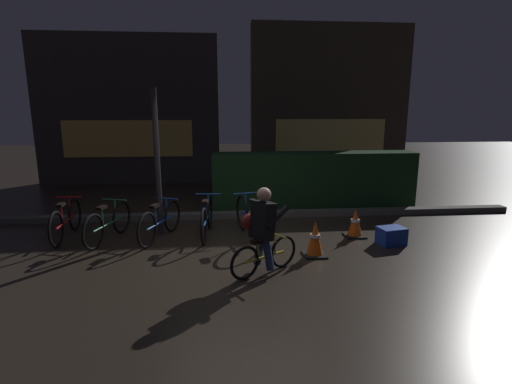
# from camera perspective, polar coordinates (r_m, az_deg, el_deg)

# --- Properties ---
(ground_plane) EXTENTS (40.00, 40.00, 0.00)m
(ground_plane) POSITION_cam_1_polar(r_m,az_deg,el_deg) (6.23, -1.36, -9.32)
(ground_plane) COLOR #2D261E
(sidewalk_curb) EXTENTS (12.00, 0.24, 0.12)m
(sidewalk_curb) POSITION_cam_1_polar(r_m,az_deg,el_deg) (8.30, -2.35, -3.37)
(sidewalk_curb) COLOR #56544F
(sidewalk_curb) RESTS_ON ground
(hedge_row) EXTENTS (4.80, 0.70, 1.28)m
(hedge_row) POSITION_cam_1_polar(r_m,az_deg,el_deg) (9.30, 8.50, 1.87)
(hedge_row) COLOR #19381C
(hedge_row) RESTS_ON ground
(storefront_left) EXTENTS (5.47, 0.54, 4.45)m
(storefront_left) POSITION_cam_1_polar(r_m,az_deg,el_deg) (12.60, -18.32, 11.28)
(storefront_left) COLOR #383330
(storefront_left) RESTS_ON ground
(storefront_right) EXTENTS (5.28, 0.54, 4.98)m
(storefront_right) POSITION_cam_1_polar(r_m,az_deg,el_deg) (13.48, 10.82, 12.82)
(storefront_right) COLOR #42382D
(storefront_right) RESTS_ON ground
(street_post) EXTENTS (0.10, 0.10, 2.64)m
(street_post) POSITION_cam_1_polar(r_m,az_deg,el_deg) (7.15, -14.37, 4.06)
(street_post) COLOR #2D2D33
(street_post) RESTS_ON ground
(parked_bike_leftmost) EXTENTS (0.46, 1.55, 0.71)m
(parked_bike_leftmost) POSITION_cam_1_polar(r_m,az_deg,el_deg) (7.71, -26.26, -3.81)
(parked_bike_leftmost) COLOR black
(parked_bike_leftmost) RESTS_ON ground
(parked_bike_left_mid) EXTENTS (0.52, 1.47, 0.70)m
(parked_bike_left_mid) POSITION_cam_1_polar(r_m,az_deg,el_deg) (7.28, -20.99, -4.32)
(parked_bike_left_mid) COLOR black
(parked_bike_left_mid) RESTS_ON ground
(parked_bike_center_left) EXTENTS (0.59, 1.45, 0.70)m
(parked_bike_center_left) POSITION_cam_1_polar(r_m,az_deg,el_deg) (7.09, -13.96, -4.27)
(parked_bike_center_left) COLOR black
(parked_bike_center_left) RESTS_ON ground
(parked_bike_center_right) EXTENTS (0.46, 1.59, 0.73)m
(parked_bike_center_right) POSITION_cam_1_polar(r_m,az_deg,el_deg) (7.13, -7.27, -3.79)
(parked_bike_center_right) COLOR black
(parked_bike_center_right) RESTS_ON ground
(parked_bike_right_mid) EXTENTS (0.53, 1.62, 0.76)m
(parked_bike_right_mid) POSITION_cam_1_polar(r_m,az_deg,el_deg) (7.00, -0.87, -3.89)
(parked_bike_right_mid) COLOR black
(parked_bike_right_mid) RESTS_ON ground
(traffic_cone_near) EXTENTS (0.36, 0.36, 0.57)m
(traffic_cone_near) POSITION_cam_1_polar(r_m,az_deg,el_deg) (6.20, 8.70, -6.88)
(traffic_cone_near) COLOR black
(traffic_cone_near) RESTS_ON ground
(traffic_cone_far) EXTENTS (0.36, 0.36, 0.52)m
(traffic_cone_far) POSITION_cam_1_polar(r_m,az_deg,el_deg) (7.27, 14.44, -4.48)
(traffic_cone_far) COLOR black
(traffic_cone_far) RESTS_ON ground
(blue_crate) EXTENTS (0.50, 0.40, 0.30)m
(blue_crate) POSITION_cam_1_polar(r_m,az_deg,el_deg) (7.06, 19.36, -6.12)
(blue_crate) COLOR #193DB7
(blue_crate) RESTS_ON ground
(cyclist) EXTENTS (1.01, 0.69, 1.25)m
(cyclist) POSITION_cam_1_polar(r_m,az_deg,el_deg) (5.39, 0.92, -5.73)
(cyclist) COLOR black
(cyclist) RESTS_ON ground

